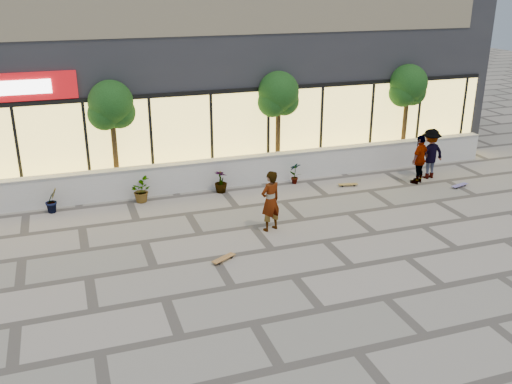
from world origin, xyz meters
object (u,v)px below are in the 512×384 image
object	(u,v)px
skater_right_near	(420,159)
skateboard_right_far	(460,185)
tree_midwest	(111,108)
skateboard_center	(224,258)
skater_center	(270,201)
tree_mideast	(278,97)
skateboard_right_near	(348,184)
tree_east	(408,88)
skater_right_far	(430,154)

from	to	relation	value
skater_right_near	skateboard_right_far	size ratio (longest dim) A/B	2.35
tree_midwest	skateboard_center	size ratio (longest dim) A/B	5.25
skater_center	skateboard_right_far	bearing A→B (deg)	169.63
tree_midwest	skater_right_near	size ratio (longest dim) A/B	2.17
tree_mideast	skater_right_near	xyz separation A→B (m)	(4.50, -2.64, -2.08)
tree_mideast	skateboard_center	xyz separation A→B (m)	(-3.95, -6.30, -2.91)
skateboard_center	skater_right_near	bearing A→B (deg)	-6.41
skateboard_center	skateboard_right_near	world-z (taller)	skateboard_center
tree_east	skateboard_right_far	size ratio (longest dim) A/B	5.09
tree_east	tree_mideast	bearing A→B (deg)	180.00
skater_center	skateboard_right_far	world-z (taller)	skater_center
skateboard_right_far	skater_right_near	bearing A→B (deg)	127.04
tree_east	skater_right_far	world-z (taller)	tree_east
skater_center	skateboard_center	distance (m)	2.53
skater_right_far	skateboard_right_near	bearing A→B (deg)	-8.98
skater_right_far	tree_mideast	bearing A→B (deg)	-30.43
skater_right_near	skateboard_right_far	world-z (taller)	skater_right_near
tree_midwest	tree_east	xyz separation A→B (m)	(11.50, 0.00, 0.00)
tree_midwest	skater_right_far	xyz separation A→B (m)	(11.19, -2.27, -2.04)
skater_center	skateboard_right_far	xyz separation A→B (m)	(7.74, 1.27, -0.85)
skateboard_right_near	skater_center	bearing A→B (deg)	-135.93
tree_east	skateboard_center	xyz separation A→B (m)	(-9.45, -6.30, -2.91)
tree_east	skateboard_right_near	distance (m)	5.10
skater_center	skater_right_near	bearing A→B (deg)	178.59
skateboard_center	skateboard_right_near	size ratio (longest dim) A/B	1.02
tree_east	skater_right_far	xyz separation A→B (m)	(-0.31, -2.27, -2.04)
tree_midwest	skater_right_far	size ratio (longest dim) A/B	2.08
skater_center	skateboard_right_far	distance (m)	7.89
skateboard_right_far	skater_center	bearing A→B (deg)	174.14
skateboard_center	tree_midwest	bearing A→B (deg)	78.24
skateboard_right_near	tree_mideast	bearing A→B (deg)	142.00
tree_east	skater_right_near	xyz separation A→B (m)	(-1.00, -2.64, -2.08)
tree_mideast	skateboard_center	size ratio (longest dim) A/B	5.25
skater_center	skater_right_near	distance (m)	6.93
skater_right_near	tree_east	bearing A→B (deg)	-140.86
tree_midwest	skateboard_right_far	distance (m)	12.53
skateboard_center	skater_center	bearing A→B (deg)	8.64
tree_mideast	skater_center	world-z (taller)	tree_mideast
skateboard_center	skateboard_right_far	size ratio (longest dim) A/B	0.97
skater_right_far	skater_right_near	bearing A→B (deg)	21.65
skater_center	skateboard_center	size ratio (longest dim) A/B	2.47
skateboard_right_far	skateboard_right_near	bearing A→B (deg)	144.35
tree_midwest	tree_east	distance (m)	11.50
tree_midwest	skateboard_right_near	distance (m)	8.70
skater_right_far	skateboard_center	xyz separation A→B (m)	(-9.14, -4.03, -0.87)
skater_right_far	skateboard_center	size ratio (longest dim) A/B	2.52
tree_midwest	tree_mideast	distance (m)	6.00
tree_midwest	skater_right_near	distance (m)	11.03
tree_midwest	skateboard_center	distance (m)	7.24
tree_east	skateboard_center	world-z (taller)	tree_east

